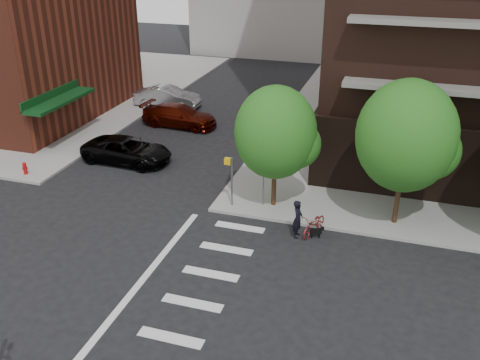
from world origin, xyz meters
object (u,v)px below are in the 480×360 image
object	(u,v)px
parked_car_maroon	(179,116)
scooter	(314,224)
parked_car_silver	(167,97)
dog_walker	(298,219)
parked_car_black	(127,150)
fire_hydrant	(25,168)

from	to	relation	value
parked_car_maroon	scooter	bearing A→B (deg)	-131.77
parked_car_maroon	scooter	distance (m)	16.90
parked_car_maroon	parked_car_silver	xyz separation A→B (m)	(-2.70, 3.87, 0.06)
dog_walker	parked_car_black	bearing A→B (deg)	64.35
parked_car_silver	parked_car_maroon	bearing A→B (deg)	-147.49
parked_car_maroon	dog_walker	bearing A→B (deg)	-134.68
scooter	dog_walker	world-z (taller)	dog_walker
parked_car_silver	parked_car_black	bearing A→B (deg)	-170.50
parked_car_black	parked_car_silver	world-z (taller)	parked_car_silver
fire_hydrant	parked_car_maroon	bearing A→B (deg)	64.79
parked_car_silver	scooter	size ratio (longest dim) A/B	2.71
parked_car_maroon	scooter	xyz separation A→B (m)	(11.97, -11.92, -0.29)
fire_hydrant	parked_car_black	bearing A→B (deg)	38.58
parked_car_black	dog_walker	bearing A→B (deg)	-112.33
parked_car_black	dog_walker	size ratio (longest dim) A/B	2.96
fire_hydrant	dog_walker	world-z (taller)	dog_walker
fire_hydrant	dog_walker	distance (m)	16.37
parked_car_black	parked_car_silver	bearing A→B (deg)	14.56
parked_car_black	scooter	xyz separation A→B (m)	(12.39, -4.95, -0.26)
fire_hydrant	scooter	world-z (taller)	scooter
parked_car_maroon	parked_car_silver	size ratio (longest dim) A/B	1.06
fire_hydrant	dog_walker	bearing A→B (deg)	-6.31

